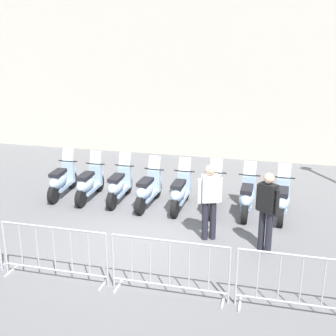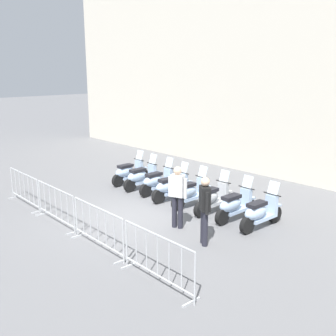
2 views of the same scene
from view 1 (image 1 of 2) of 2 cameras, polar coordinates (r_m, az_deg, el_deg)
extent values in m
plane|color=slate|center=(9.86, -3.41, -9.38)|extent=(120.00, 120.00, 0.00)
cylinder|color=black|center=(13.21, -12.45, -1.54)|extent=(0.20, 0.49, 0.48)
cylinder|color=black|center=(12.15, -14.75, -3.40)|extent=(0.20, 0.49, 0.48)
cube|color=#A8C1E0|center=(12.66, -13.56, -2.26)|extent=(0.38, 0.90, 0.10)
ellipsoid|color=#A8C1E0|center=(12.35, -14.17, -1.64)|extent=(0.46, 0.88, 0.40)
cube|color=black|center=(12.30, -14.19, -0.62)|extent=(0.35, 0.63, 0.10)
cube|color=#A8C1E0|center=(12.95, -12.86, -0.50)|extent=(0.35, 0.18, 0.60)
cylinder|color=black|center=(12.85, -12.96, 0.90)|extent=(0.56, 0.10, 0.04)
cube|color=silver|center=(12.85, -12.93, 1.73)|extent=(0.33, 0.18, 0.35)
cube|color=#A8C1E0|center=(13.12, -12.53, -0.42)|extent=(0.24, 0.34, 0.06)
cylinder|color=black|center=(12.80, -9.02, -1.95)|extent=(0.22, 0.50, 0.48)
cylinder|color=black|center=(11.74, -11.32, -3.90)|extent=(0.22, 0.50, 0.48)
cube|color=#A8C1E0|center=(12.25, -10.13, -2.71)|extent=(0.42, 0.90, 0.10)
ellipsoid|color=#A8C1E0|center=(11.93, -10.72, -2.07)|extent=(0.49, 0.89, 0.40)
cube|color=black|center=(11.89, -10.72, -1.02)|extent=(0.37, 0.64, 0.10)
cube|color=#A8C1E0|center=(12.54, -9.41, -0.89)|extent=(0.36, 0.19, 0.60)
cylinder|color=black|center=(12.44, -9.48, 0.55)|extent=(0.56, 0.13, 0.04)
cube|color=silver|center=(12.43, -9.44, 1.41)|extent=(0.34, 0.19, 0.35)
cube|color=#A8C1E0|center=(12.71, -9.08, -0.80)|extent=(0.25, 0.35, 0.06)
cylinder|color=black|center=(12.54, -5.33, -2.22)|extent=(0.22, 0.50, 0.48)
cylinder|color=black|center=(11.45, -7.34, -4.25)|extent=(0.22, 0.50, 0.48)
cube|color=#A8C1E0|center=(11.97, -6.30, -3.01)|extent=(0.42, 0.90, 0.10)
ellipsoid|color=#A8C1E0|center=(11.65, -6.80, -2.37)|extent=(0.49, 0.89, 0.40)
cube|color=black|center=(11.60, -6.79, -1.30)|extent=(0.37, 0.64, 0.10)
cube|color=#A8C1E0|center=(12.27, -5.65, -1.14)|extent=(0.36, 0.19, 0.60)
cylinder|color=black|center=(12.17, -5.70, 0.33)|extent=(0.56, 0.13, 0.04)
cube|color=silver|center=(12.16, -5.65, 1.21)|extent=(0.34, 0.19, 0.35)
cube|color=#A8C1E0|center=(12.45, -5.37, -1.05)|extent=(0.25, 0.35, 0.06)
cylinder|color=black|center=(12.17, -1.52, -2.77)|extent=(0.25, 0.50, 0.48)
cylinder|color=black|center=(11.08, -3.64, -4.88)|extent=(0.25, 0.50, 0.48)
cube|color=#A8C1E0|center=(11.61, -2.53, -3.59)|extent=(0.47, 0.91, 0.10)
ellipsoid|color=#A8C1E0|center=(11.28, -3.04, -2.94)|extent=(0.55, 0.90, 0.40)
cube|color=black|center=(11.23, -3.00, -1.83)|extent=(0.41, 0.65, 0.10)
cube|color=#A8C1E0|center=(11.90, -1.83, -1.66)|extent=(0.36, 0.22, 0.60)
cylinder|color=black|center=(11.79, -1.84, -0.15)|extent=(0.55, 0.17, 0.04)
cube|color=silver|center=(11.79, -1.77, 0.75)|extent=(0.34, 0.21, 0.35)
cube|color=#A8C1E0|center=(12.08, -1.53, -1.57)|extent=(0.27, 0.36, 0.06)
cylinder|color=black|center=(12.02, 2.31, -3.04)|extent=(0.22, 0.50, 0.48)
cylinder|color=black|center=(10.89, 0.90, -5.25)|extent=(0.22, 0.50, 0.48)
cube|color=#A8C1E0|center=(11.44, 1.64, -3.91)|extent=(0.43, 0.90, 0.10)
ellipsoid|color=#A8C1E0|center=(11.10, 1.32, -3.26)|extent=(0.50, 0.89, 0.40)
cube|color=black|center=(11.05, 1.37, -2.14)|extent=(0.38, 0.64, 0.10)
cube|color=#A8C1E0|center=(11.74, 2.13, -1.93)|extent=(0.36, 0.20, 0.60)
cylinder|color=black|center=(11.64, 2.15, -0.40)|extent=(0.56, 0.14, 0.04)
cube|color=silver|center=(11.63, 2.21, 0.52)|extent=(0.34, 0.19, 0.35)
cube|color=#A8C1E0|center=(11.93, 2.32, -1.83)|extent=(0.25, 0.35, 0.06)
cylinder|color=black|center=(11.96, 6.28, -3.24)|extent=(0.20, 0.49, 0.48)
cylinder|color=black|center=(10.82, 5.57, -5.51)|extent=(0.20, 0.49, 0.48)
cube|color=#B7BABC|center=(11.37, 5.95, -4.13)|extent=(0.40, 0.90, 0.10)
ellipsoid|color=#B7BABC|center=(11.03, 5.82, -3.49)|extent=(0.47, 0.88, 0.40)
cube|color=black|center=(10.98, 5.88, -2.36)|extent=(0.36, 0.63, 0.10)
cube|color=#B7BABC|center=(11.68, 6.23, -2.13)|extent=(0.36, 0.18, 0.60)
cylinder|color=black|center=(11.58, 6.28, -0.59)|extent=(0.56, 0.11, 0.04)
cube|color=silver|center=(11.57, 6.34, 0.33)|extent=(0.34, 0.18, 0.35)
cube|color=#B7BABC|center=(11.87, 6.32, -2.02)|extent=(0.24, 0.34, 0.06)
cylinder|color=black|center=(11.89, 10.50, -3.57)|extent=(0.22, 0.50, 0.48)
cylinder|color=black|center=(10.74, 9.96, -5.88)|extent=(0.22, 0.50, 0.48)
cube|color=#A8C1E0|center=(11.30, 10.25, -4.48)|extent=(0.43, 0.90, 0.10)
ellipsoid|color=#A8C1E0|center=(10.95, 10.20, -3.84)|extent=(0.51, 0.89, 0.40)
cube|color=black|center=(10.90, 10.27, -2.71)|extent=(0.38, 0.64, 0.10)
cube|color=#A8C1E0|center=(11.61, 10.51, -2.46)|extent=(0.36, 0.20, 0.60)
cylinder|color=black|center=(11.50, 10.60, -0.91)|extent=(0.56, 0.14, 0.04)
cube|color=silver|center=(11.49, 10.67, 0.01)|extent=(0.34, 0.20, 0.35)
cube|color=#A8C1E0|center=(11.79, 10.57, -2.34)|extent=(0.25, 0.35, 0.06)
cylinder|color=black|center=(11.89, 14.68, -3.85)|extent=(0.23, 0.50, 0.48)
cylinder|color=black|center=(10.74, 14.47, -6.18)|extent=(0.23, 0.50, 0.48)
cube|color=#A8C1E0|center=(11.30, 14.60, -4.77)|extent=(0.45, 0.91, 0.10)
ellipsoid|color=#A8C1E0|center=(10.95, 14.65, -4.14)|extent=(0.52, 0.89, 0.40)
cube|color=black|center=(10.91, 14.74, -3.01)|extent=(0.39, 0.64, 0.10)
cube|color=#A8C1E0|center=(11.61, 14.77, -2.75)|extent=(0.36, 0.20, 0.60)
cylinder|color=black|center=(11.51, 14.89, -1.20)|extent=(0.56, 0.15, 0.04)
cube|color=silver|center=(11.50, 14.97, -0.28)|extent=(0.34, 0.20, 0.35)
cube|color=#A8C1E0|center=(11.80, 14.78, -2.63)|extent=(0.26, 0.35, 0.06)
cube|color=#B2B5B7|center=(9.16, -19.73, -12.56)|extent=(0.11, 0.44, 0.04)
cube|color=#B2B5B7|center=(8.34, -8.38, -14.79)|extent=(0.11, 0.44, 0.04)
cylinder|color=#B2B5B7|center=(8.97, -20.51, -9.65)|extent=(0.04, 0.04, 1.05)
cylinder|color=#B2B5B7|center=(8.06, -7.98, -11.85)|extent=(0.04, 0.04, 1.05)
cylinder|color=#B2B5B7|center=(8.23, -14.89, -7.53)|extent=(2.04, 0.38, 0.04)
cylinder|color=#B2B5B7|center=(8.63, -14.43, -12.78)|extent=(2.04, 0.38, 0.04)
cylinder|color=#B2B5B7|center=(8.75, -18.68, -9.49)|extent=(0.02, 0.02, 0.87)
cylinder|color=#B2B5B7|center=(8.58, -16.71, -9.85)|extent=(0.02, 0.02, 0.87)
cylinder|color=#B2B5B7|center=(8.42, -14.66, -10.21)|extent=(0.02, 0.02, 0.87)
cylinder|color=#B2B5B7|center=(8.27, -12.52, -10.57)|extent=(0.02, 0.02, 0.87)
cylinder|color=#B2B5B7|center=(8.14, -10.30, -10.93)|extent=(0.02, 0.02, 0.87)
cube|color=#B2B5B7|center=(8.25, -6.48, -15.11)|extent=(0.11, 0.44, 0.04)
cube|color=#B2B5B7|center=(7.87, 7.21, -16.89)|extent=(0.11, 0.44, 0.04)
cylinder|color=#B2B5B7|center=(8.02, -7.17, -11.97)|extent=(0.04, 0.04, 1.05)
cylinder|color=#B2B5B7|center=(7.60, 8.00, -13.80)|extent=(0.04, 0.04, 1.05)
cylinder|color=#B2B5B7|center=(7.49, 0.19, -9.50)|extent=(2.04, 0.38, 0.04)
cylinder|color=#B2B5B7|center=(7.92, 0.18, -15.12)|extent=(2.04, 0.38, 0.04)
cylinder|color=#B2B5B7|center=(7.87, -4.80, -11.75)|extent=(0.02, 0.02, 0.87)
cylinder|color=#B2B5B7|center=(7.77, -2.34, -12.08)|extent=(0.02, 0.02, 0.87)
cylinder|color=#B2B5B7|center=(7.70, 0.18, -12.39)|extent=(0.02, 0.02, 0.87)
cylinder|color=#B2B5B7|center=(7.63, 2.76, -12.69)|extent=(0.02, 0.02, 0.87)
cylinder|color=#B2B5B7|center=(7.58, 5.37, -12.96)|extent=(0.02, 0.02, 0.87)
cube|color=#B2B5B7|center=(7.86, 9.37, -17.09)|extent=(0.11, 0.44, 0.04)
cylinder|color=#B2B5B7|center=(7.59, 8.92, -13.88)|extent=(0.04, 0.04, 1.05)
cylinder|color=#B2B5B7|center=(7.34, 17.31, -10.95)|extent=(2.04, 0.38, 0.04)
cylinder|color=#B2B5B7|center=(7.78, 16.71, -16.61)|extent=(2.04, 0.38, 0.04)
cylinder|color=#B2B5B7|center=(7.53, 11.64, -13.51)|extent=(0.02, 0.02, 0.87)
cylinder|color=#B2B5B7|center=(7.53, 14.32, -13.70)|extent=(0.02, 0.02, 0.87)
cylinder|color=#B2B5B7|center=(7.55, 17.01, -13.86)|extent=(0.02, 0.02, 0.87)
cylinder|color=#B2B5B7|center=(7.59, 19.67, -13.99)|extent=(0.02, 0.02, 0.87)
cylinder|color=#23232D|center=(9.39, 13.02, -8.21)|extent=(0.14, 0.14, 0.90)
cylinder|color=#23232D|center=(9.48, 12.13, -7.89)|extent=(0.14, 0.14, 0.90)
cube|color=black|center=(9.14, 12.88, -3.80)|extent=(0.41, 0.41, 0.60)
sphere|color=beige|center=(9.00, 13.06, -1.30)|extent=(0.22, 0.22, 0.22)
cylinder|color=black|center=(9.04, 14.05, -4.47)|extent=(0.09, 0.09, 0.55)
cylinder|color=black|center=(9.28, 11.70, -3.72)|extent=(0.09, 0.09, 0.55)
cylinder|color=#23232D|center=(9.73, 4.85, -6.85)|extent=(0.14, 0.14, 0.90)
cylinder|color=#23232D|center=(9.77, 5.89, -6.78)|extent=(0.14, 0.14, 0.90)
cube|color=silver|center=(9.47, 5.50, -2.67)|extent=(0.40, 0.29, 0.60)
sphere|color=beige|center=(9.33, 5.57, -0.25)|extent=(0.22, 0.22, 0.22)
cylinder|color=silver|center=(9.44, 4.13, -3.03)|extent=(0.09, 0.09, 0.55)
cylinder|color=silver|center=(9.54, 6.83, -2.88)|extent=(0.09, 0.09, 0.55)
camera|label=2|loc=(6.26, 85.54, -1.74)|focal=41.28mm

